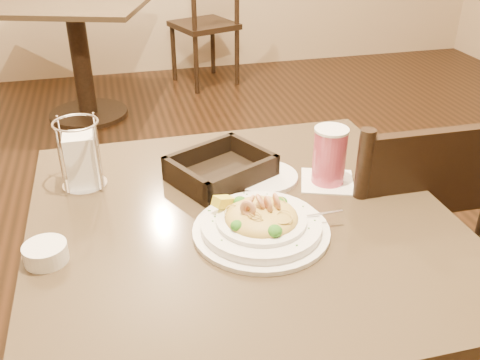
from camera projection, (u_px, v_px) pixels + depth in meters
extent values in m
cylinder|color=black|center=(242.00, 344.00, 1.34)|extent=(0.12, 0.12, 0.70)
cube|color=brown|center=(242.00, 222.00, 1.16)|extent=(0.90, 0.90, 0.03)
cylinder|color=black|center=(89.00, 114.00, 3.64)|extent=(0.52, 0.52, 0.03)
cylinder|color=black|center=(81.00, 61.00, 3.46)|extent=(0.12, 0.12, 0.70)
cube|color=brown|center=(72.00, 2.00, 3.28)|extent=(1.14, 1.14, 0.03)
cube|color=black|center=(379.00, 249.00, 1.57)|extent=(0.42, 0.42, 0.04)
cylinder|color=black|center=(394.00, 266.00, 1.88)|extent=(0.04, 0.04, 0.43)
cylinder|color=black|center=(297.00, 282.00, 1.80)|extent=(0.04, 0.04, 0.43)
cylinder|color=black|center=(453.00, 341.00, 1.57)|extent=(0.04, 0.04, 0.43)
cylinder|color=black|center=(357.00, 219.00, 1.26)|extent=(0.04, 0.04, 0.46)
cube|color=black|center=(433.00, 173.00, 1.25)|extent=(0.36, 0.03, 0.22)
cube|color=black|center=(204.00, 25.00, 4.04)|extent=(0.54, 0.54, 0.04)
cylinder|color=black|center=(213.00, 47.00, 4.37)|extent=(0.04, 0.04, 0.43)
cylinder|color=black|center=(174.00, 54.00, 4.20)|extent=(0.04, 0.04, 0.43)
cylinder|color=black|center=(237.00, 58.00, 4.11)|extent=(0.04, 0.04, 0.43)
cylinder|color=black|center=(196.00, 65.00, 3.94)|extent=(0.04, 0.04, 0.43)
cylinder|color=white|center=(261.00, 231.00, 1.10)|extent=(0.28, 0.28, 0.01)
cylinder|color=white|center=(261.00, 225.00, 1.09)|extent=(0.25, 0.25, 0.02)
cylinder|color=white|center=(261.00, 220.00, 1.09)|extent=(0.19, 0.19, 0.01)
ellipsoid|color=gold|center=(261.00, 217.00, 1.08)|extent=(0.15, 0.15, 0.05)
cube|color=yellow|center=(223.00, 202.00, 1.11)|extent=(0.05, 0.05, 0.04)
cube|color=silver|center=(318.00, 214.00, 1.10)|extent=(0.11, 0.01, 0.01)
cube|color=silver|center=(292.00, 217.00, 1.09)|extent=(0.03, 0.02, 0.00)
torus|color=gold|center=(264.00, 209.00, 1.09)|extent=(0.04, 0.04, 0.01)
torus|color=gold|center=(247.00, 213.00, 1.08)|extent=(0.04, 0.04, 0.03)
torus|color=gold|center=(279.00, 202.00, 1.10)|extent=(0.04, 0.03, 0.02)
torus|color=gold|center=(265.00, 210.00, 1.07)|extent=(0.05, 0.06, 0.02)
torus|color=gold|center=(267.00, 210.00, 1.07)|extent=(0.05, 0.05, 0.03)
torus|color=gold|center=(258.00, 199.00, 1.12)|extent=(0.04, 0.04, 0.03)
torus|color=gold|center=(253.00, 221.00, 1.04)|extent=(0.04, 0.04, 0.04)
torus|color=gold|center=(253.00, 212.00, 1.08)|extent=(0.04, 0.04, 0.02)
torus|color=gold|center=(233.00, 213.00, 1.08)|extent=(0.05, 0.04, 0.03)
torus|color=gold|center=(255.00, 215.00, 1.05)|extent=(0.04, 0.04, 0.01)
torus|color=gold|center=(284.00, 217.00, 1.05)|extent=(0.04, 0.04, 0.01)
torus|color=gold|center=(258.00, 216.00, 1.05)|extent=(0.04, 0.05, 0.03)
torus|color=gold|center=(262.00, 217.00, 1.07)|extent=(0.04, 0.03, 0.02)
torus|color=gold|center=(265.00, 209.00, 1.08)|extent=(0.04, 0.04, 0.02)
torus|color=gold|center=(255.00, 209.00, 1.09)|extent=(0.03, 0.03, 0.02)
torus|color=gold|center=(281.00, 221.00, 1.05)|extent=(0.04, 0.04, 0.01)
torus|color=gold|center=(257.00, 211.00, 1.07)|extent=(0.03, 0.04, 0.02)
torus|color=gold|center=(256.00, 227.00, 1.04)|extent=(0.03, 0.03, 0.02)
torus|color=gold|center=(244.00, 206.00, 1.09)|extent=(0.04, 0.04, 0.02)
torus|color=gold|center=(252.00, 205.00, 1.08)|extent=(0.05, 0.05, 0.01)
torus|color=#E3A070|center=(250.00, 203.00, 1.07)|extent=(0.04, 0.04, 0.04)
torus|color=#E3A070|center=(248.00, 209.00, 1.05)|extent=(0.04, 0.03, 0.04)
torus|color=#E3A070|center=(268.00, 205.00, 1.06)|extent=(0.02, 0.04, 0.04)
torus|color=#E3A070|center=(277.00, 202.00, 1.07)|extent=(0.02, 0.03, 0.04)
torus|color=#E3A070|center=(261.00, 202.00, 1.07)|extent=(0.03, 0.04, 0.04)
ellipsoid|color=#1F5914|center=(281.00, 202.00, 1.12)|extent=(0.03, 0.03, 0.02)
ellipsoid|color=#1F5914|center=(240.00, 202.00, 1.12)|extent=(0.03, 0.03, 0.02)
ellipsoid|color=#1F5914|center=(237.00, 226.00, 1.04)|extent=(0.03, 0.03, 0.02)
ellipsoid|color=#1F5914|center=(274.00, 231.00, 1.03)|extent=(0.03, 0.03, 0.02)
cube|color=#266619|center=(244.00, 193.00, 1.19)|extent=(0.00, 0.00, 0.00)
cube|color=#266619|center=(303.00, 206.00, 1.14)|extent=(0.00, 0.00, 0.00)
cube|color=#266619|center=(208.00, 210.00, 1.12)|extent=(0.00, 0.00, 0.00)
cube|color=#266619|center=(213.00, 221.00, 1.09)|extent=(0.00, 0.00, 0.00)
cube|color=#266619|center=(297.00, 245.00, 1.02)|extent=(0.00, 0.00, 0.00)
cube|color=#266619|center=(315.00, 220.00, 1.09)|extent=(0.00, 0.00, 0.00)
cube|color=#266619|center=(285.00, 200.00, 1.16)|extent=(0.00, 0.00, 0.00)
cube|color=#266619|center=(222.00, 240.00, 1.03)|extent=(0.00, 0.00, 0.00)
cube|color=#266619|center=(247.00, 194.00, 1.18)|extent=(0.00, 0.00, 0.00)
cube|color=#266619|center=(215.00, 216.00, 1.10)|extent=(0.00, 0.00, 0.00)
cube|color=#266619|center=(309.00, 228.00, 1.07)|extent=(0.00, 0.00, 0.00)
cube|color=#266619|center=(259.00, 197.00, 1.17)|extent=(0.00, 0.00, 0.00)
cube|color=#266619|center=(210.00, 211.00, 1.12)|extent=(0.00, 0.00, 0.00)
cube|color=#266619|center=(297.00, 245.00, 1.01)|extent=(0.00, 0.00, 0.00)
cube|color=#266619|center=(267.00, 194.00, 1.18)|extent=(0.00, 0.00, 0.00)
cube|color=white|center=(327.00, 181.00, 1.29)|extent=(0.16, 0.16, 0.00)
cylinder|color=#BD425F|center=(329.00, 156.00, 1.26)|extent=(0.08, 0.08, 0.13)
cylinder|color=white|center=(332.00, 130.00, 1.22)|extent=(0.08, 0.08, 0.01)
cube|color=black|center=(221.00, 176.00, 1.30)|extent=(0.28, 0.26, 0.02)
cube|color=black|center=(253.00, 152.00, 1.34)|extent=(0.09, 0.17, 0.05)
cube|color=black|center=(186.00, 178.00, 1.23)|extent=(0.09, 0.17, 0.05)
cube|color=black|center=(200.00, 153.00, 1.34)|extent=(0.20, 0.11, 0.05)
cube|color=black|center=(244.00, 177.00, 1.23)|extent=(0.20, 0.11, 0.05)
cylinder|color=silver|center=(85.00, 184.00, 1.27)|extent=(0.10, 0.10, 0.01)
torus|color=silver|center=(75.00, 123.00, 1.20)|extent=(0.10, 0.10, 0.01)
cube|color=white|center=(81.00, 160.00, 1.24)|extent=(0.07, 0.07, 0.13)
cylinder|color=silver|center=(61.00, 163.00, 1.19)|extent=(0.01, 0.01, 0.16)
cylinder|color=silver|center=(98.00, 159.00, 1.21)|extent=(0.01, 0.01, 0.16)
cylinder|color=silver|center=(62.00, 148.00, 1.26)|extent=(0.01, 0.01, 0.16)
cylinder|color=silver|center=(98.00, 144.00, 1.28)|extent=(0.01, 0.01, 0.16)
cylinder|color=white|center=(263.00, 177.00, 1.30)|extent=(0.20, 0.20, 0.01)
cylinder|color=white|center=(46.00, 253.00, 1.01)|extent=(0.09, 0.09, 0.04)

